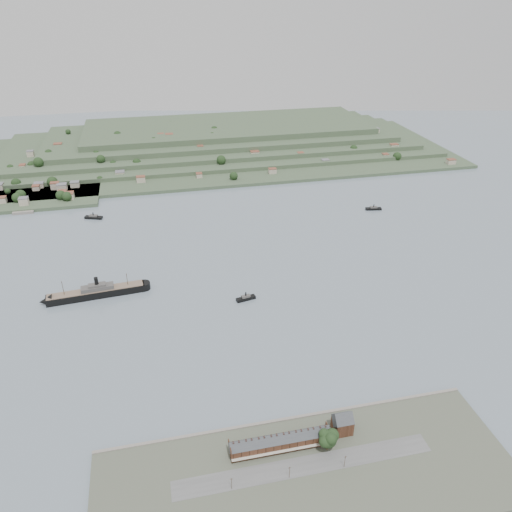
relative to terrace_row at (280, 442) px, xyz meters
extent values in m
plane|color=slate|center=(10.00, 168.02, -6.84)|extent=(1400.00, 1400.00, 0.00)
cube|color=#4C5142|center=(10.00, -19.98, -5.84)|extent=(220.00, 80.00, 2.00)
cube|color=gray|center=(10.00, 19.02, -5.54)|extent=(220.00, 2.00, 2.60)
cube|color=#595959|center=(10.00, -13.98, -4.79)|extent=(140.00, 12.00, 0.10)
cube|color=#3E2416|center=(0.00, 0.02, -1.34)|extent=(55.00, 8.00, 7.00)
cube|color=#3A3D42|center=(0.00, 0.02, 2.16)|extent=(55.60, 8.15, 8.15)
cube|color=beige|center=(0.00, -4.78, -1.84)|extent=(55.00, 1.60, 0.25)
cube|color=#3E2416|center=(-27.50, 0.02, 3.16)|extent=(0.50, 8.40, 3.00)
cube|color=#3E2416|center=(27.50, 0.02, 3.16)|extent=(0.50, 8.40, 3.00)
cube|color=#33211C|center=(-22.00, 0.02, 4.56)|extent=(0.90, 1.40, 3.20)
cube|color=#33211C|center=(-16.50, 0.02, 4.56)|extent=(0.90, 1.40, 3.20)
cube|color=#33211C|center=(-2.75, 0.02, 4.56)|extent=(0.90, 1.40, 3.20)
cube|color=#33211C|center=(2.75, 0.02, 4.56)|extent=(0.90, 1.40, 3.20)
cube|color=#33211C|center=(16.50, 0.02, 4.56)|extent=(0.90, 1.40, 3.20)
cube|color=#33211C|center=(22.00, 0.02, 4.56)|extent=(0.90, 1.40, 3.20)
cube|color=#3E2416|center=(37.50, 4.02, -0.34)|extent=(10.00, 10.00, 9.00)
cube|color=#3A3D42|center=(37.50, 4.02, 4.16)|extent=(10.40, 10.18, 10.18)
cube|color=#35452E|center=(10.00, 528.02, -4.84)|extent=(760.00, 260.00, 4.00)
cube|color=#35452E|center=(30.00, 553.02, -0.34)|extent=(680.00, 220.00, 5.00)
cube|color=#35452E|center=(45.00, 568.02, 5.16)|extent=(600.00, 200.00, 6.00)
cube|color=#35452E|center=(60.00, 583.02, 11.66)|extent=(520.00, 180.00, 7.00)
cube|color=#35452E|center=(75.00, 598.02, 19.16)|extent=(440.00, 160.00, 8.00)
cube|color=#35452E|center=(-190.00, 418.02, -4.84)|extent=(150.00, 90.00, 4.00)
cube|color=gray|center=(-195.00, 376.02, -5.44)|extent=(22.00, 14.00, 2.80)
cube|color=black|center=(-106.35, 180.96, -3.84)|extent=(77.82, 16.90, 6.01)
cone|color=black|center=(-144.82, 177.63, -3.84)|extent=(11.14, 11.14, 10.30)
cylinder|color=black|center=(-67.89, 184.28, -3.84)|extent=(10.30, 10.30, 6.01)
cube|color=#76604E|center=(-106.35, 180.96, -0.58)|extent=(76.04, 15.90, 0.51)
cube|color=#4B4846|center=(-104.64, 181.10, 1.31)|extent=(26.31, 9.91, 3.43)
cube|color=#4B4846|center=(-104.64, 181.10, 3.63)|extent=(14.19, 7.17, 2.14)
cylinder|color=black|center=(-104.64, 181.10, 6.89)|extent=(3.09, 3.09, 7.72)
cylinder|color=#42311E|center=(-130.29, 178.89, 5.17)|extent=(0.43, 0.43, 13.73)
cylinder|color=#42311E|center=(-80.71, 183.17, 4.31)|extent=(0.43, 0.43, 12.01)
cube|color=black|center=(11.81, 149.23, -5.56)|extent=(16.53, 7.48, 2.56)
cube|color=#4B4846|center=(11.81, 149.23, -3.64)|extent=(7.75, 4.83, 1.92)
cylinder|color=black|center=(11.81, 149.23, -1.51)|extent=(1.07, 1.07, 3.73)
cube|color=black|center=(-117.83, 340.76, -5.56)|extent=(19.87, 11.38, 2.56)
cube|color=#4B4846|center=(-117.83, 340.76, -3.64)|extent=(9.56, 6.88, 1.92)
cylinder|color=black|center=(-117.83, 340.76, -1.51)|extent=(1.07, 1.07, 3.73)
cube|color=black|center=(189.33, 296.43, -5.67)|extent=(18.18, 7.84, 2.35)
cube|color=#4B4846|center=(189.33, 296.43, -3.91)|extent=(8.47, 5.22, 1.76)
cylinder|color=black|center=(189.33, 296.43, -1.95)|extent=(0.98, 0.98, 3.42)
cylinder|color=#42311E|center=(25.10, -6.15, -2.14)|extent=(1.29, 1.29, 5.39)
sphere|color=black|center=(25.10, -6.15, 2.71)|extent=(9.71, 9.71, 9.71)
sphere|color=black|center=(27.80, -5.07, 3.79)|extent=(7.55, 7.55, 7.55)
sphere|color=black|center=(22.94, -7.77, 3.25)|extent=(6.90, 6.90, 6.90)
sphere|color=black|center=(25.64, -8.52, 5.41)|extent=(6.47, 6.47, 6.47)
camera|label=1|loc=(-53.87, -180.81, 218.41)|focal=35.00mm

